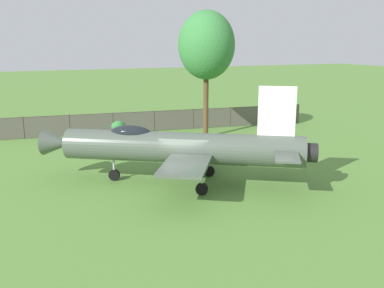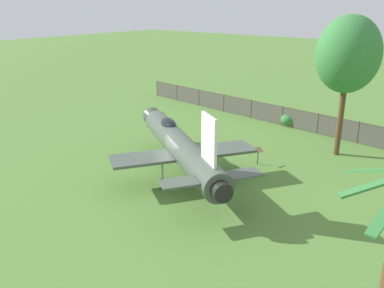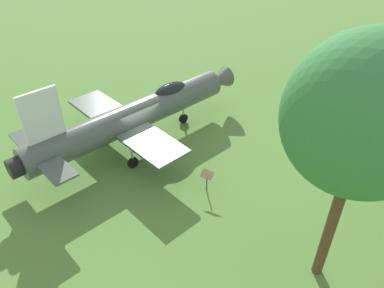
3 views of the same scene
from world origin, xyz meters
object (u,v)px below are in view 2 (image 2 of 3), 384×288
object	(u,v)px
display_jet	(179,145)
shade_tree	(348,55)
shrub_near_fence	(289,119)
info_plaque	(258,152)

from	to	relation	value
display_jet	shade_tree	world-z (taller)	shade_tree
shrub_near_fence	shade_tree	bearing A→B (deg)	-127.08
shrub_near_fence	display_jet	bearing A→B (deg)	178.43
shade_tree	shrub_near_fence	xyz separation A→B (m)	(4.44, 5.88, -6.37)
shrub_near_fence	info_plaque	bearing A→B (deg)	-165.30
display_jet	shrub_near_fence	xyz separation A→B (m)	(14.19, -0.39, -1.41)
shrub_near_fence	info_plaque	distance (m)	9.94
display_jet	shade_tree	size ratio (longest dim) A/B	1.36
display_jet	shrub_near_fence	bearing A→B (deg)	-59.28
shade_tree	shrub_near_fence	distance (m)	9.74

